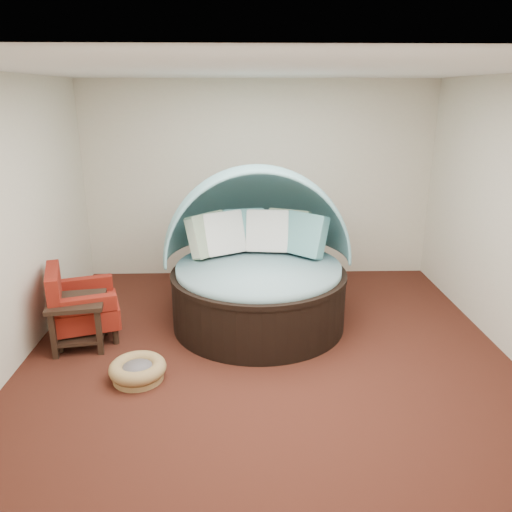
{
  "coord_description": "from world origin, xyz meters",
  "views": [
    {
      "loc": [
        -0.26,
        -4.66,
        2.61
      ],
      "look_at": [
        -0.1,
        0.6,
        0.88
      ],
      "focal_mm": 35.0,
      "sensor_mm": 36.0,
      "label": 1
    }
  ],
  "objects_px": {
    "red_armchair": "(79,305)",
    "side_table": "(78,316)",
    "canopy_daybed": "(258,251)",
    "pet_basket": "(138,370)"
  },
  "relations": [
    {
      "from": "red_armchair",
      "to": "side_table",
      "type": "bearing_deg",
      "value": -94.21
    },
    {
      "from": "canopy_daybed",
      "to": "pet_basket",
      "type": "bearing_deg",
      "value": -134.68
    },
    {
      "from": "canopy_daybed",
      "to": "side_table",
      "type": "xyz_separation_m",
      "value": [
        -1.93,
        -0.62,
        -0.51
      ]
    },
    {
      "from": "canopy_daybed",
      "to": "pet_basket",
      "type": "xyz_separation_m",
      "value": [
        -1.19,
        -1.3,
        -0.76
      ]
    },
    {
      "from": "side_table",
      "to": "red_armchair",
      "type": "bearing_deg",
      "value": 103.83
    },
    {
      "from": "side_table",
      "to": "canopy_daybed",
      "type": "bearing_deg",
      "value": 17.7
    },
    {
      "from": "pet_basket",
      "to": "red_armchair",
      "type": "relative_size",
      "value": 0.76
    },
    {
      "from": "red_armchair",
      "to": "pet_basket",
      "type": "bearing_deg",
      "value": -66.47
    },
    {
      "from": "canopy_daybed",
      "to": "pet_basket",
      "type": "height_order",
      "value": "canopy_daybed"
    },
    {
      "from": "canopy_daybed",
      "to": "side_table",
      "type": "height_order",
      "value": "canopy_daybed"
    }
  ]
}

